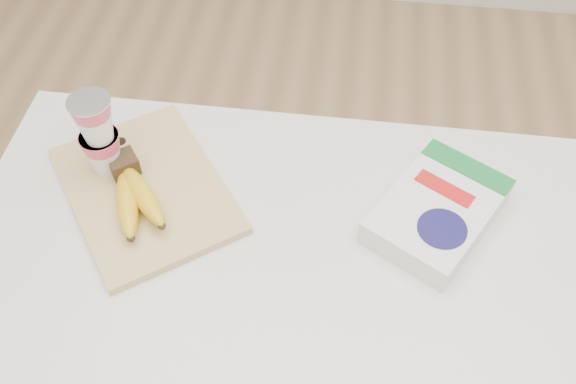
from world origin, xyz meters
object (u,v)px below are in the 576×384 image
object	(u,v)px
cutting_board	(146,190)
yogurt_stack	(98,134)
bananas	(133,193)
table	(282,375)
cereal_box	(438,211)

from	to	relation	value
cutting_board	yogurt_stack	world-z (taller)	yogurt_stack
cutting_board	bananas	size ratio (longest dim) A/B	1.78
bananas	yogurt_stack	bearing A→B (deg)	135.24
cutting_board	table	bearing A→B (deg)	-63.52
cereal_box	yogurt_stack	bearing A→B (deg)	-152.38
table	bananas	bearing A→B (deg)	159.58
table	yogurt_stack	distance (m)	0.64
cutting_board	cereal_box	xyz separation A→B (m)	(0.51, 0.00, 0.02)
cutting_board	cereal_box	size ratio (longest dim) A/B	1.19
table	bananas	size ratio (longest dim) A/B	5.70
cutting_board	yogurt_stack	bearing A→B (deg)	119.65
table	yogurt_stack	size ratio (longest dim) A/B	6.59
yogurt_stack	cereal_box	world-z (taller)	yogurt_stack
cutting_board	yogurt_stack	size ratio (longest dim) A/B	2.05
bananas	cereal_box	size ratio (longest dim) A/B	0.67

